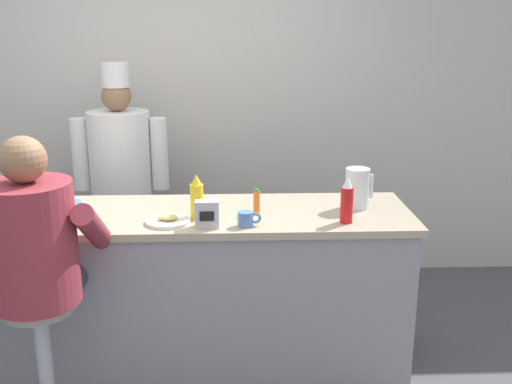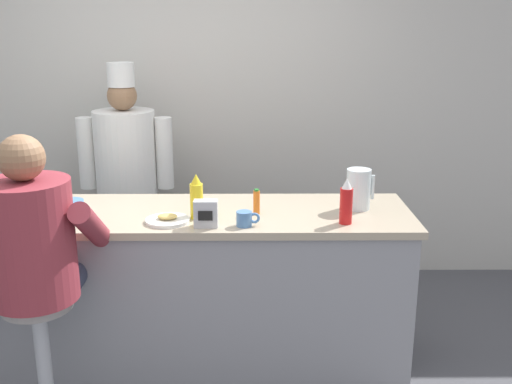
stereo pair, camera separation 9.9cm
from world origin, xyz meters
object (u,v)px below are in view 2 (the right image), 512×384
(diner_seated_maroon, at_px, (34,248))
(cook_in_whites_near, at_px, (127,173))
(ketchup_bottle_red, at_px, (346,203))
(napkin_dispenser_chrome, at_px, (206,214))
(mustard_bottle_yellow, at_px, (197,198))
(coffee_mug_blue, at_px, (245,219))
(water_pitcher_clear, at_px, (358,189))
(hot_sauce_bottle_orange, at_px, (257,202))
(breakfast_plate, at_px, (167,220))
(cereal_bowl, at_px, (70,205))

(diner_seated_maroon, height_order, cook_in_whites_near, cook_in_whites_near)
(ketchup_bottle_red, xyz_separation_m, napkin_dispenser_chrome, (-0.71, -0.05, -0.04))
(napkin_dispenser_chrome, bearing_deg, mustard_bottle_yellow, 112.80)
(mustard_bottle_yellow, xyz_separation_m, diner_seated_maroon, (-0.71, -0.43, -0.11))
(mustard_bottle_yellow, height_order, coffee_mug_blue, mustard_bottle_yellow)
(water_pitcher_clear, bearing_deg, hot_sauce_bottle_orange, -171.07)
(water_pitcher_clear, bearing_deg, breakfast_plate, -167.56)
(ketchup_bottle_red, bearing_deg, diner_seated_maroon, -167.24)
(cereal_bowl, height_order, cook_in_whites_near, cook_in_whites_near)
(breakfast_plate, bearing_deg, diner_seated_maroon, -147.49)
(napkin_dispenser_chrome, bearing_deg, cook_in_whites_near, 118.07)
(ketchup_bottle_red, height_order, napkin_dispenser_chrome, ketchup_bottle_red)
(mustard_bottle_yellow, height_order, hot_sauce_bottle_orange, mustard_bottle_yellow)
(coffee_mug_blue, relative_size, cook_in_whites_near, 0.07)
(cereal_bowl, xyz_separation_m, cook_in_whites_near, (0.13, 0.91, -0.05))
(ketchup_bottle_red, relative_size, napkin_dispenser_chrome, 1.73)
(breakfast_plate, bearing_deg, cereal_bowl, 157.83)
(coffee_mug_blue, height_order, cook_in_whites_near, cook_in_whites_near)
(hot_sauce_bottle_orange, bearing_deg, diner_seated_maroon, -154.15)
(hot_sauce_bottle_orange, relative_size, breakfast_plate, 0.61)
(water_pitcher_clear, relative_size, diner_seated_maroon, 0.15)
(napkin_dispenser_chrome, xyz_separation_m, diner_seated_maroon, (-0.77, -0.29, -0.07))
(napkin_dispenser_chrome, relative_size, cook_in_whites_near, 0.08)
(mustard_bottle_yellow, relative_size, breakfast_plate, 1.06)
(ketchup_bottle_red, bearing_deg, cook_in_whites_near, 139.37)
(breakfast_plate, bearing_deg, napkin_dispenser_chrome, -19.14)
(napkin_dispenser_chrome, bearing_deg, hot_sauce_bottle_orange, 39.05)
(ketchup_bottle_red, distance_m, diner_seated_maroon, 1.52)
(cereal_bowl, distance_m, napkin_dispenser_chrome, 0.84)
(cereal_bowl, xyz_separation_m, coffee_mug_blue, (0.97, -0.30, 0.02))
(mustard_bottle_yellow, xyz_separation_m, breakfast_plate, (-0.15, -0.07, -0.10))
(mustard_bottle_yellow, height_order, breakfast_plate, mustard_bottle_yellow)
(hot_sauce_bottle_orange, relative_size, cereal_bowl, 0.89)
(ketchup_bottle_red, distance_m, water_pitcher_clear, 0.27)
(napkin_dispenser_chrome, xyz_separation_m, cook_in_whites_near, (-0.65, 1.21, -0.09))
(hot_sauce_bottle_orange, bearing_deg, mustard_bottle_yellow, -167.34)
(ketchup_bottle_red, distance_m, hot_sauce_bottle_orange, 0.49)
(mustard_bottle_yellow, relative_size, cereal_bowl, 1.55)
(cereal_bowl, xyz_separation_m, diner_seated_maroon, (0.01, -0.59, -0.03))
(napkin_dispenser_chrome, bearing_deg, water_pitcher_clear, 19.93)
(mustard_bottle_yellow, distance_m, water_pitcher_clear, 0.89)
(mustard_bottle_yellow, relative_size, diner_seated_maroon, 0.16)
(diner_seated_maroon, xyz_separation_m, cook_in_whites_near, (0.12, 1.50, -0.02))
(hot_sauce_bottle_orange, relative_size, cook_in_whites_near, 0.08)
(ketchup_bottle_red, xyz_separation_m, coffee_mug_blue, (-0.52, -0.04, -0.07))
(mustard_bottle_yellow, distance_m, coffee_mug_blue, 0.30)
(ketchup_bottle_red, xyz_separation_m, diner_seated_maroon, (-1.48, -0.34, -0.11))
(coffee_mug_blue, bearing_deg, cook_in_whites_near, 125.00)
(breakfast_plate, xyz_separation_m, diner_seated_maroon, (-0.56, -0.36, -0.02))
(mustard_bottle_yellow, relative_size, coffee_mug_blue, 2.00)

